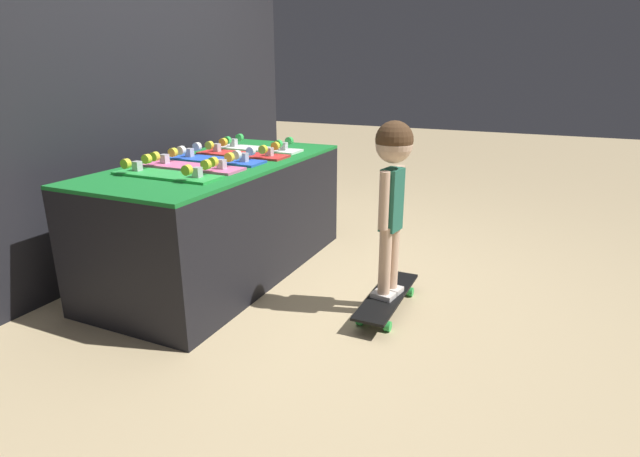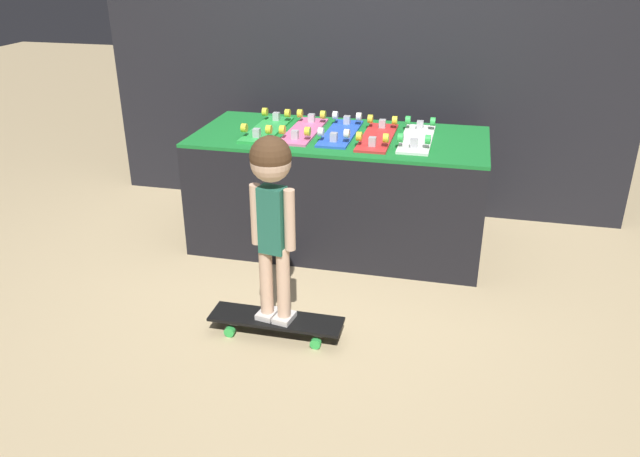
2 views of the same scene
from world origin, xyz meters
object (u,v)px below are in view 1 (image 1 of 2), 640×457
(skateboard_pink_on_rack, at_px, (193,165))
(skateboard_white_on_rack, at_px, (258,147))
(skateboard_green_on_rack, at_px, (167,173))
(skateboard_blue_on_rack, at_px, (216,158))
(skateboard_red_on_rack, at_px, (243,153))
(skateboard_on_floor, at_px, (387,297))
(child, at_px, (393,177))

(skateboard_pink_on_rack, xyz_separation_m, skateboard_white_on_rack, (0.69, -0.01, 0.00))
(skateboard_green_on_rack, height_order, skateboard_blue_on_rack, same)
(skateboard_pink_on_rack, relative_size, skateboard_red_on_rack, 1.00)
(skateboard_white_on_rack, bearing_deg, skateboard_blue_on_rack, 178.26)
(skateboard_red_on_rack, relative_size, skateboard_on_floor, 0.91)
(skateboard_green_on_rack, xyz_separation_m, skateboard_pink_on_rack, (0.23, 0.01, 0.00))
(skateboard_green_on_rack, xyz_separation_m, skateboard_blue_on_rack, (0.46, 0.02, 0.00))
(skateboard_green_on_rack, bearing_deg, skateboard_pink_on_rack, 3.40)
(skateboard_blue_on_rack, xyz_separation_m, skateboard_white_on_rack, (0.46, -0.01, 0.00))
(child, bearing_deg, skateboard_on_floor, 92.25)
(skateboard_green_on_rack, relative_size, child, 0.65)
(skateboard_green_on_rack, distance_m, skateboard_white_on_rack, 0.92)
(skateboard_green_on_rack, height_order, skateboard_red_on_rack, same)
(skateboard_blue_on_rack, relative_size, skateboard_white_on_rack, 1.00)
(skateboard_blue_on_rack, bearing_deg, skateboard_white_on_rack, -1.74)
(skateboard_pink_on_rack, distance_m, child, 1.13)
(skateboard_white_on_rack, distance_m, child, 1.24)
(skateboard_blue_on_rack, bearing_deg, child, -94.31)
(skateboard_pink_on_rack, relative_size, skateboard_white_on_rack, 1.00)
(skateboard_green_on_rack, bearing_deg, skateboard_on_floor, -71.20)
(skateboard_green_on_rack, height_order, skateboard_on_floor, skateboard_green_on_rack)
(skateboard_green_on_rack, xyz_separation_m, child, (0.38, -1.11, 0.00))
(skateboard_white_on_rack, xyz_separation_m, child, (-0.55, -1.11, 0.00))
(skateboard_blue_on_rack, height_order, skateboard_white_on_rack, same)
(skateboard_green_on_rack, distance_m, child, 1.17)
(skateboard_green_on_rack, height_order, skateboard_white_on_rack, same)
(skateboard_green_on_rack, distance_m, skateboard_red_on_rack, 0.69)
(skateboard_red_on_rack, height_order, skateboard_white_on_rack, same)
(skateboard_green_on_rack, xyz_separation_m, skateboard_red_on_rack, (0.69, -0.02, 0.00))
(skateboard_pink_on_rack, relative_size, child, 0.65)
(skateboard_green_on_rack, bearing_deg, skateboard_white_on_rack, 0.25)
(skateboard_red_on_rack, height_order, skateboard_on_floor, skateboard_red_on_rack)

